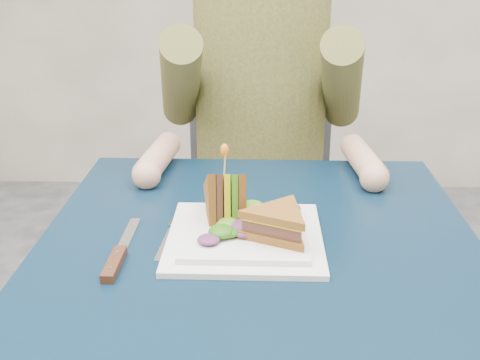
{
  "coord_description": "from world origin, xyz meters",
  "views": [
    {
      "loc": [
        -0.0,
        -0.94,
        1.21
      ],
      "look_at": [
        -0.03,
        0.02,
        0.82
      ],
      "focal_mm": 45.0,
      "sensor_mm": 36.0,
      "label": 1
    }
  ],
  "objects_px": {
    "sandwich_flat": "(278,223)",
    "fork": "(169,236)",
    "table": "(258,273)",
    "chair": "(260,184)",
    "sandwich_upright": "(225,200)",
    "diner": "(261,63)",
    "plate": "(245,235)",
    "knife": "(117,258)"
  },
  "relations": [
    {
      "from": "diner",
      "to": "plate",
      "type": "distance_m",
      "value": 0.63
    },
    {
      "from": "fork",
      "to": "plate",
      "type": "bearing_deg",
      "value": -1.83
    },
    {
      "from": "table",
      "to": "plate",
      "type": "height_order",
      "value": "plate"
    },
    {
      "from": "fork",
      "to": "diner",
      "type": "bearing_deg",
      "value": 75.63
    },
    {
      "from": "table",
      "to": "plate",
      "type": "xyz_separation_m",
      "value": [
        -0.02,
        -0.03,
        0.09
      ]
    },
    {
      "from": "table",
      "to": "sandwich_upright",
      "type": "height_order",
      "value": "sandwich_upright"
    },
    {
      "from": "chair",
      "to": "fork",
      "type": "bearing_deg",
      "value": -102.18
    },
    {
      "from": "fork",
      "to": "sandwich_upright",
      "type": "bearing_deg",
      "value": 23.47
    },
    {
      "from": "fork",
      "to": "knife",
      "type": "height_order",
      "value": "knife"
    },
    {
      "from": "knife",
      "to": "fork",
      "type": "bearing_deg",
      "value": 49.96
    },
    {
      "from": "plate",
      "to": "knife",
      "type": "relative_size",
      "value": 1.18
    },
    {
      "from": "chair",
      "to": "plate",
      "type": "height_order",
      "value": "chair"
    },
    {
      "from": "table",
      "to": "sandwich_flat",
      "type": "relative_size",
      "value": 4.24
    },
    {
      "from": "plate",
      "to": "sandwich_flat",
      "type": "bearing_deg",
      "value": -24.44
    },
    {
      "from": "chair",
      "to": "plate",
      "type": "relative_size",
      "value": 3.58
    },
    {
      "from": "table",
      "to": "sandwich_flat",
      "type": "bearing_deg",
      "value": -59.26
    },
    {
      "from": "sandwich_flat",
      "to": "sandwich_upright",
      "type": "relative_size",
      "value": 1.23
    },
    {
      "from": "table",
      "to": "chair",
      "type": "height_order",
      "value": "chair"
    },
    {
      "from": "table",
      "to": "diner",
      "type": "distance_m",
      "value": 0.63
    },
    {
      "from": "diner",
      "to": "fork",
      "type": "distance_m",
      "value": 0.65
    },
    {
      "from": "knife",
      "to": "sandwich_upright",
      "type": "bearing_deg",
      "value": 37.18
    },
    {
      "from": "table",
      "to": "diner",
      "type": "height_order",
      "value": "diner"
    },
    {
      "from": "sandwich_flat",
      "to": "chair",
      "type": "bearing_deg",
      "value": 92.4
    },
    {
      "from": "knife",
      "to": "chair",
      "type": "bearing_deg",
      "value": 74.26
    },
    {
      "from": "plate",
      "to": "knife",
      "type": "distance_m",
      "value": 0.22
    },
    {
      "from": "plate",
      "to": "knife",
      "type": "height_order",
      "value": "plate"
    },
    {
      "from": "chair",
      "to": "diner",
      "type": "distance_m",
      "value": 0.39
    },
    {
      "from": "diner",
      "to": "sandwich_flat",
      "type": "distance_m",
      "value": 0.65
    },
    {
      "from": "sandwich_flat",
      "to": "sandwich_upright",
      "type": "distance_m",
      "value": 0.12
    },
    {
      "from": "chair",
      "to": "plate",
      "type": "xyz_separation_m",
      "value": [
        -0.02,
        -0.72,
        0.2
      ]
    },
    {
      "from": "sandwich_flat",
      "to": "fork",
      "type": "distance_m",
      "value": 0.19
    },
    {
      "from": "sandwich_flat",
      "to": "diner",
      "type": "bearing_deg",
      "value": 92.83
    },
    {
      "from": "sandwich_upright",
      "to": "knife",
      "type": "height_order",
      "value": "sandwich_upright"
    },
    {
      "from": "plate",
      "to": "knife",
      "type": "bearing_deg",
      "value": -158.26
    },
    {
      "from": "sandwich_upright",
      "to": "knife",
      "type": "distance_m",
      "value": 0.21
    },
    {
      "from": "chair",
      "to": "plate",
      "type": "bearing_deg",
      "value": -91.91
    },
    {
      "from": "diner",
      "to": "sandwich_flat",
      "type": "height_order",
      "value": "diner"
    },
    {
      "from": "sandwich_upright",
      "to": "diner",
      "type": "bearing_deg",
      "value": 83.91
    },
    {
      "from": "table",
      "to": "chair",
      "type": "bearing_deg",
      "value": 90.0
    },
    {
      "from": "sandwich_upright",
      "to": "fork",
      "type": "bearing_deg",
      "value": -156.53
    },
    {
      "from": "table",
      "to": "diner",
      "type": "bearing_deg",
      "value": 90.0
    },
    {
      "from": "plate",
      "to": "sandwich_upright",
      "type": "bearing_deg",
      "value": 128.52
    }
  ]
}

